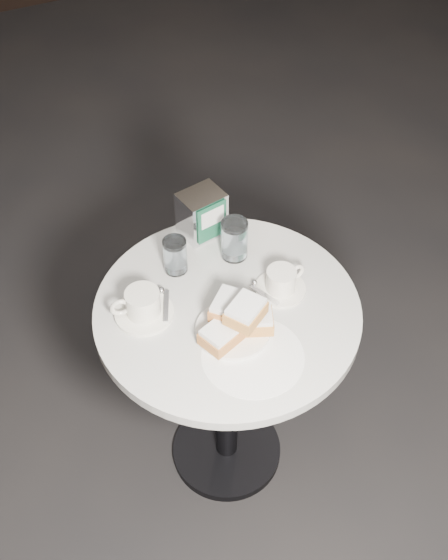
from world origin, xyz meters
TOP-DOWN VIEW (x-y plane):
  - ground at (0.00, 0.00)m, footprint 7.00×7.00m
  - cafe_table at (0.00, 0.00)m, footprint 0.70×0.70m
  - sugar_spill at (-0.01, -0.17)m, footprint 0.31×0.31m
  - beignet_plate at (-0.02, -0.09)m, footprint 0.21×0.20m
  - coffee_cup_left at (-0.20, 0.07)m, footprint 0.18×0.18m
  - coffee_cup_right at (0.16, -0.01)m, footprint 0.15×0.15m
  - water_glass_left at (-0.07, 0.19)m, footprint 0.07×0.07m
  - water_glass_right at (0.10, 0.17)m, footprint 0.08×0.08m
  - napkin_dispenser at (0.06, 0.29)m, footprint 0.13×0.12m

SIDE VIEW (x-z plane):
  - ground at x=0.00m, z-range 0.00..0.00m
  - cafe_table at x=0.00m, z-range 0.17..0.92m
  - sugar_spill at x=-0.01m, z-range 0.74..0.75m
  - coffee_cup_right at x=0.16m, z-range 0.74..0.81m
  - coffee_cup_left at x=-0.20m, z-range 0.74..0.82m
  - beignet_plate at x=-0.02m, z-range 0.73..0.85m
  - water_glass_left at x=-0.07m, z-range 0.74..0.85m
  - water_glass_right at x=0.10m, z-range 0.74..0.86m
  - napkin_dispenser at x=0.06m, z-range 0.75..0.88m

